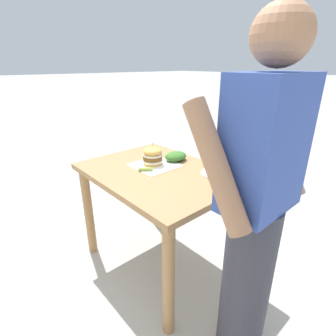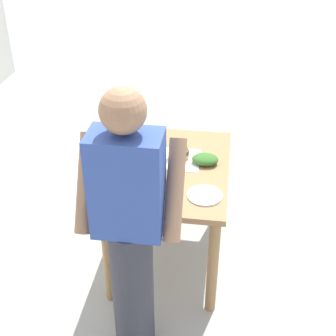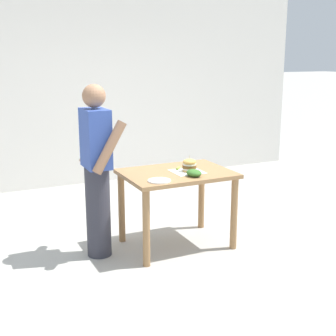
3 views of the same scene
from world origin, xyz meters
name	(u,v)px [view 3 (image 3 of 3)]	position (x,y,z in m)	size (l,w,h in m)	color
ground_plane	(177,244)	(0.00, 0.00, 0.00)	(80.00, 80.00, 0.00)	#ADAAA3
patio_table	(177,185)	(0.00, 0.00, 0.65)	(0.80, 1.09, 0.79)	#9E7247
serving_paper	(187,172)	(-0.04, -0.10, 0.79)	(0.30, 0.30, 0.00)	white
sandwich	(189,165)	(-0.05, -0.12, 0.86)	(0.15, 0.15, 0.17)	gold
pickle_spear	(178,168)	(0.07, -0.05, 0.81)	(0.02, 0.02, 0.10)	#8EA83D
side_plate_with_forks	(159,181)	(-0.26, 0.31, 0.80)	(0.22, 0.22, 0.02)	white
side_salad	(194,173)	(-0.23, -0.07, 0.83)	(0.18, 0.14, 0.07)	#386B28
diner_across_table	(97,169)	(0.10, 0.80, 0.88)	(0.55, 0.35, 1.69)	#33333D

